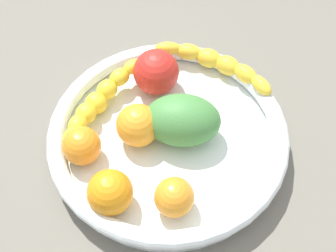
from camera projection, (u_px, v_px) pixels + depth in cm
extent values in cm
cube|color=#6B675B|center=(168.00, 151.00, 71.04)|extent=(120.00, 120.00, 3.00)
cylinder|color=white|center=(168.00, 142.00, 68.91)|extent=(33.55, 33.55, 2.21)
torus|color=white|center=(168.00, 133.00, 66.97)|extent=(35.31, 35.31, 2.51)
ellipsoid|color=yellow|center=(133.00, 67.00, 71.50)|extent=(4.10, 3.81, 2.22)
ellipsoid|color=yellow|center=(120.00, 77.00, 71.00)|extent=(4.28, 3.92, 2.62)
ellipsoid|color=yellow|center=(107.00, 90.00, 70.34)|extent=(4.27, 4.01, 3.02)
ellipsoid|color=yellow|center=(96.00, 103.00, 69.56)|extent=(4.09, 4.06, 3.41)
ellipsoid|color=yellow|center=(86.00, 113.00, 67.72)|extent=(3.67, 3.26, 3.02)
ellipsoid|color=yellow|center=(77.00, 125.00, 65.79)|extent=(3.61, 2.83, 2.62)
ellipsoid|color=yellow|center=(71.00, 138.00, 63.80)|extent=(3.83, 2.86, 2.22)
ellipsoid|color=yellow|center=(261.00, 85.00, 70.13)|extent=(4.37, 4.68, 2.16)
ellipsoid|color=yellow|center=(245.00, 74.00, 72.07)|extent=(4.28, 5.00, 2.62)
ellipsoid|color=yellow|center=(228.00, 66.00, 73.73)|extent=(4.10, 4.93, 3.08)
ellipsoid|color=yellow|center=(209.00, 58.00, 74.66)|extent=(3.33, 4.45, 3.08)
ellipsoid|color=yellow|center=(188.00, 52.00, 74.84)|extent=(3.23, 4.62, 2.62)
ellipsoid|color=yellow|center=(168.00, 48.00, 74.62)|extent=(3.51, 4.76, 2.16)
sphere|color=orange|center=(138.00, 125.00, 65.43)|extent=(6.31, 6.31, 6.31)
sphere|color=orange|center=(110.00, 192.00, 59.42)|extent=(6.13, 6.13, 6.13)
sphere|color=orange|center=(174.00, 197.00, 59.43)|extent=(5.38, 5.38, 5.38)
sphere|color=orange|center=(82.00, 146.00, 63.89)|extent=(5.53, 5.53, 5.53)
ellipsoid|color=#468840|center=(182.00, 120.00, 65.51)|extent=(10.60, 12.78, 7.03)
sphere|color=red|center=(156.00, 72.00, 70.70)|extent=(7.14, 7.14, 7.14)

